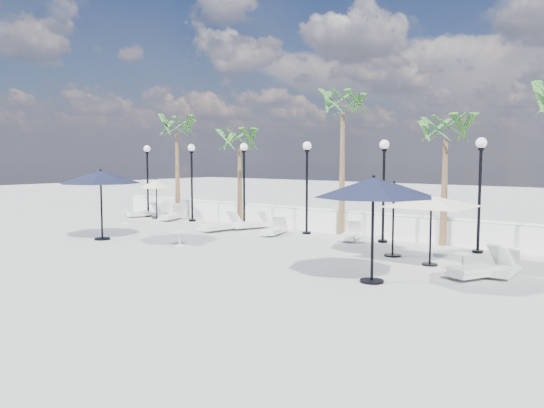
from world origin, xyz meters
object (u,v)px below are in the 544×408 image
Objects in this scene: lounger_2 at (251,224)px; parasol_navy_left at (101,177)px; lounger_0 at (143,213)px; parasol_cream_sq_a at (431,196)px; lounger_5 at (274,230)px; lounger_6 at (505,268)px; parasol_navy_mid at (373,188)px; lounger_1 at (172,215)px; lounger_8 at (481,269)px; lounger_4 at (351,234)px; parasol_navy_right at (394,190)px; parasol_cream_small at (156,184)px; lounger_3 at (221,225)px.

lounger_2 is 6.81m from parasol_navy_left.
parasol_cream_sq_a reaches higher than lounger_0.
lounger_5 is 1.10× the size of lounger_6.
parasol_cream_sq_a is (0.29, 2.99, -0.37)m from parasol_navy_mid.
lounger_2 is at bearing 12.82° from lounger_0.
lounger_1 is 16.84m from lounger_8.
lounger_2 is 0.44× the size of parasol_cream_sq_a.
lounger_5 is (-3.16, -0.78, 0.00)m from lounger_4.
lounger_8 is at bearing -22.93° from parasol_navy_right.
lounger_4 is at bearing 153.77° from lounger_6.
parasol_cream_small is (-15.99, 2.70, -0.26)m from parasol_cream_sq_a.
lounger_1 is 0.44× the size of parasol_cream_sq_a.
lounger_4 is 0.59× the size of parasol_navy_left.
lounger_2 is 2.14m from lounger_5.
parasol_cream_small is (-14.48, 2.06, -0.35)m from parasol_navy_right.
parasol_navy_right reaches higher than lounger_6.
lounger_0 is 1.04× the size of lounger_5.
lounger_3 reaches higher than lounger_2.
parasol_cream_sq_a reaches higher than lounger_1.
lounger_4 reaches higher than lounger_6.
lounger_2 is 9.99m from parasol_cream_sq_a.
lounger_6 is 18.40m from parasol_cream_small.
parasol_navy_mid is 0.68× the size of parasol_cream_sq_a.
lounger_1 is 0.64× the size of parasol_navy_mid.
lounger_6 is 0.54× the size of parasol_navy_mid.
lounger_1 is 15.72m from parasol_navy_mid.
lounger_5 is at bearing 49.74° from parasol_navy_left.
lounger_6 is at bearing 4.58° from lounger_0.
parasol_navy_mid reaches higher than lounger_0.
lounger_4 is at bearing 0.09° from parasol_cream_small.
parasol_navy_mid reaches higher than parasol_cream_small.
lounger_8 reaches higher than lounger_0.
lounger_1 is 0.96× the size of lounger_8.
parasol_navy_mid reaches higher than parasol_cream_sq_a.
parasol_navy_right is at bearing 20.69° from parasol_navy_left.
lounger_2 is 0.96× the size of lounger_3.
lounger_1 is at bearing 170.03° from lounger_3.
lounger_6 is 14.51m from parasol_navy_left.
lounger_3 is at bearing -95.58° from lounger_2.
lounger_4 is 0.60× the size of parasol_navy_mid.
lounger_8 is 3.97m from parasol_navy_right.
lounger_2 is 1.19× the size of lounger_6.
lounger_5 is 8.95m from parasol_navy_mid.
lounger_5 is at bearing -26.88° from lounger_1.
parasol_cream_small is (1.15, -0.02, 1.56)m from lounger_0.
lounger_1 is (2.35, -0.00, 0.01)m from lounger_0.
lounger_0 is at bearing 162.65° from lounger_4.
parasol_navy_left reaches higher than parasol_navy_right.
lounger_6 is 0.78m from lounger_8.
parasol_navy_left is (-13.55, -2.54, 2.17)m from lounger_8.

